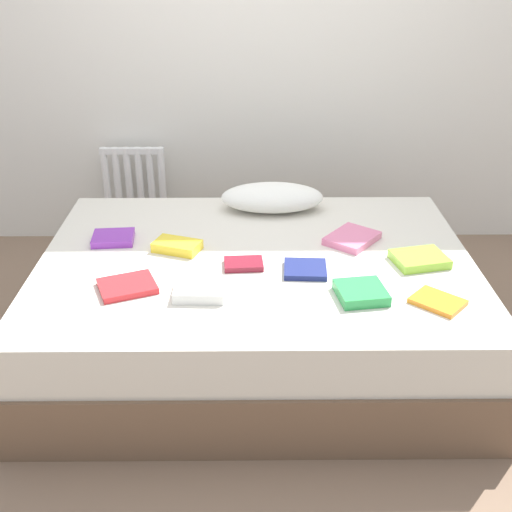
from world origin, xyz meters
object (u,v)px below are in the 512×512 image
(bed, at_px, (256,305))
(textbook_navy, at_px, (305,269))
(textbook_red, at_px, (127,286))
(textbook_white, at_px, (200,290))
(textbook_orange, at_px, (438,302))
(textbook_maroon, at_px, (244,264))
(textbook_yellow, at_px, (177,246))
(textbook_lime, at_px, (419,259))
(textbook_purple, at_px, (113,238))
(radiator, at_px, (135,187))
(pillow, at_px, (272,197))
(textbook_pink, at_px, (352,238))
(textbook_green, at_px, (361,293))

(bed, relative_size, textbook_navy, 10.93)
(bed, bearing_deg, textbook_navy, -33.78)
(textbook_red, height_order, textbook_white, textbook_white)
(textbook_navy, xyz_separation_m, textbook_orange, (0.51, -0.27, -0.00))
(textbook_red, relative_size, textbook_maroon, 1.32)
(textbook_red, distance_m, textbook_yellow, 0.40)
(textbook_lime, bearing_deg, textbook_purple, 157.41)
(textbook_purple, height_order, textbook_yellow, textbook_yellow)
(textbook_purple, distance_m, textbook_white, 0.68)
(textbook_maroon, bearing_deg, radiator, 114.87)
(pillow, xyz_separation_m, textbook_yellow, (-0.46, -0.48, -0.05))
(textbook_purple, distance_m, textbook_pink, 1.14)
(textbook_maroon, height_order, textbook_white, textbook_white)
(textbook_navy, distance_m, textbook_orange, 0.58)
(textbook_red, xyz_separation_m, textbook_maroon, (0.48, 0.20, -0.00))
(bed, relative_size, textbook_yellow, 9.51)
(bed, bearing_deg, textbook_lime, -5.10)
(textbook_white, bearing_deg, pillow, 72.08)
(textbook_red, distance_m, textbook_white, 0.31)
(radiator, bearing_deg, textbook_orange, -47.60)
(pillow, relative_size, textbook_maroon, 3.15)
(bed, distance_m, textbook_maroon, 0.29)
(textbook_orange, bearing_deg, bed, -167.74)
(radiator, distance_m, textbook_maroon, 1.47)
(bed, bearing_deg, textbook_maroon, -121.73)
(bed, distance_m, textbook_pink, 0.56)
(bed, relative_size, textbook_purple, 10.38)
(textbook_yellow, bearing_deg, radiator, 128.94)
(bed, bearing_deg, radiator, 122.19)
(textbook_lime, height_order, textbook_orange, textbook_lime)
(textbook_red, bearing_deg, textbook_white, -31.02)
(textbook_green, xyz_separation_m, textbook_purple, (-1.10, 0.53, -0.00))
(textbook_maroon, relative_size, textbook_yellow, 0.81)
(radiator, xyz_separation_m, textbook_green, (1.18, -1.56, 0.14))
(textbook_pink, bearing_deg, textbook_yellow, 134.38)
(pillow, height_order, textbook_lime, pillow)
(textbook_lime, bearing_deg, pillow, 122.99)
(textbook_navy, bearing_deg, textbook_green, -43.21)
(textbook_green, relative_size, textbook_purple, 0.99)
(radiator, distance_m, textbook_orange, 2.19)
(textbook_lime, relative_size, textbook_maroon, 1.33)
(bed, distance_m, textbook_lime, 0.78)
(textbook_maroon, xyz_separation_m, textbook_orange, (0.78, -0.32, -0.00))
(radiator, distance_m, textbook_lime, 1.96)
(bed, relative_size, textbook_maroon, 11.71)
(radiator, height_order, textbook_yellow, radiator)
(bed, height_order, textbook_purple, textbook_purple)
(textbook_green, relative_size, textbook_lime, 0.84)
(textbook_lime, height_order, textbook_navy, textbook_lime)
(textbook_yellow, relative_size, textbook_pink, 0.87)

